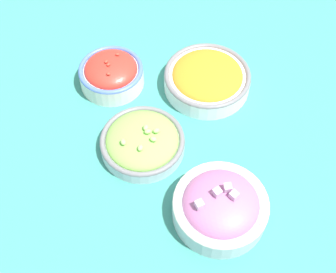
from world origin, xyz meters
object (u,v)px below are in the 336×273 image
object	(u,v)px
bowl_carrots	(207,78)
bowl_cherry_tomatoes	(111,73)
bowl_lettuce	(142,140)
bowl_red_onion	(220,206)

from	to	relation	value
bowl_carrots	bowl_cherry_tomatoes	bearing A→B (deg)	-102.86
bowl_carrots	bowl_cherry_tomatoes	size ratio (longest dim) A/B	1.33
bowl_lettuce	bowl_cherry_tomatoes	size ratio (longest dim) A/B	1.20
bowl_carrots	bowl_lettuce	bearing A→B (deg)	-50.28
bowl_lettuce	bowl_carrots	bearing A→B (deg)	129.72
bowl_lettuce	bowl_red_onion	world-z (taller)	bowl_red_onion
bowl_carrots	bowl_cherry_tomatoes	world-z (taller)	bowl_cherry_tomatoes
bowl_red_onion	bowl_cherry_tomatoes	xyz separation A→B (m)	(-0.38, -0.18, -0.00)
bowl_carrots	bowl_cherry_tomatoes	distance (m)	0.23
bowl_lettuce	bowl_cherry_tomatoes	distance (m)	0.20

